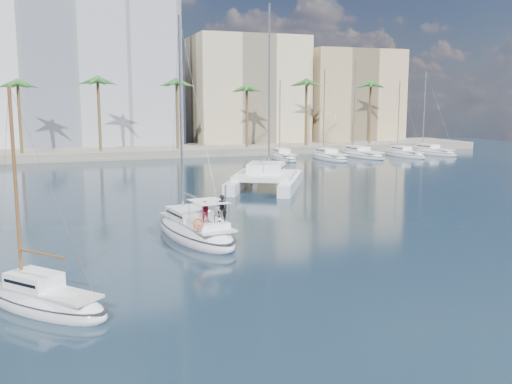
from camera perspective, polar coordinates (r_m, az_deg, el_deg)
name	(u,v)px	position (r m, az deg, el deg)	size (l,w,h in m)	color
ground	(267,248)	(33.84, 1.15, -5.63)	(160.00, 160.00, 0.00)	black
quay	(134,152)	(92.72, -12.14, 3.96)	(120.00, 14.00, 1.20)	gray
building_modern	(49,68)	(103.80, -19.97, 11.56)	(42.00, 16.00, 28.00)	silver
building_beige	(247,93)	(106.08, -0.90, 9.87)	(20.00, 14.00, 20.00)	beige
building_tan_right	(349,99)	(112.20, 9.30, 9.20)	(18.00, 12.00, 18.00)	tan
palm_centre	(135,89)	(88.42, -12.02, 10.00)	(3.60, 3.60, 12.30)	brown
palm_right	(339,91)	(98.75, 8.26, 9.99)	(3.60, 3.60, 12.30)	brown
main_sloop	(195,230)	(36.46, -6.10, -3.81)	(4.71, 10.26, 14.67)	white
small_sloop	(45,300)	(25.72, -20.38, -10.13)	(6.05, 6.55, 9.78)	white
catamaran	(266,176)	(56.84, 1.00, 1.58)	(11.46, 13.90, 18.09)	white
seagull	(207,235)	(35.78, -4.96, -4.34)	(1.07, 0.46, 0.20)	silver
moored_yacht_a	(283,160)	(84.22, 2.76, 3.24)	(2.72, 9.35, 11.90)	white
moored_yacht_b	(329,160)	(85.07, 7.34, 3.23)	(3.14, 10.78, 13.72)	white
moored_yacht_c	(361,157)	(89.88, 10.48, 3.47)	(3.55, 12.21, 15.54)	white
moored_yacht_d	(405,157)	(91.61, 14.64, 3.43)	(2.72, 9.35, 11.90)	white
moored_yacht_e	(432,154)	(96.97, 17.19, 3.62)	(3.14, 10.78, 13.72)	white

